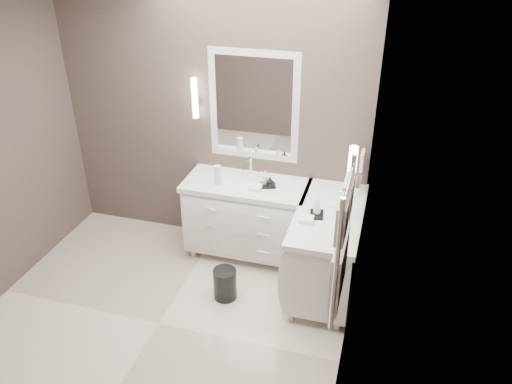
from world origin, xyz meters
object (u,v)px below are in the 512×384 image
(vanity_back, at_px, (247,214))
(waste_bin, at_px, (225,284))
(towel_ladder, at_px, (341,248))
(vanity_right, at_px, (327,245))

(vanity_back, relative_size, waste_bin, 4.05)
(towel_ladder, height_order, waste_bin, towel_ladder)
(towel_ladder, bearing_deg, waste_bin, 140.66)
(vanity_back, bearing_deg, towel_ladder, -55.90)
(towel_ladder, relative_size, waste_bin, 2.94)
(vanity_back, xyz_separation_m, waste_bin, (0.00, -0.73, -0.33))
(towel_ladder, distance_m, waste_bin, 1.88)
(vanity_right, xyz_separation_m, waste_bin, (-0.87, -0.40, -0.33))
(vanity_right, distance_m, waste_bin, 1.01)
(vanity_back, distance_m, vanity_right, 0.93)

